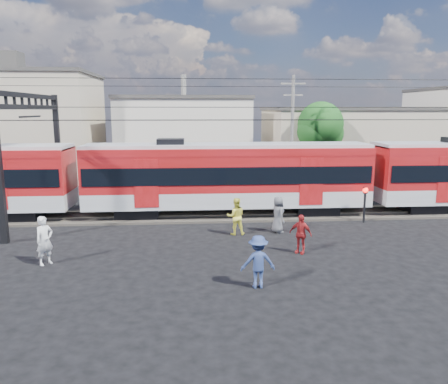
{
  "coord_description": "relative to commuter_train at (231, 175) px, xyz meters",
  "views": [
    {
      "loc": [
        -1.38,
        -16.6,
        6.07
      ],
      "look_at": [
        0.26,
        5.0,
        1.97
      ],
      "focal_mm": 35.0,
      "sensor_mm": 36.0,
      "label": 1
    }
  ],
  "objects": [
    {
      "name": "building_midwest",
      "position": [
        -2.91,
        19.0,
        1.25
      ],
      "size": [
        12.24,
        12.24,
        7.3
      ],
      "color": "beige",
      "rests_on": "ground"
    },
    {
      "name": "rail_far",
      "position": [
        -0.91,
        0.75,
        -2.22
      ],
      "size": [
        70.0,
        0.12,
        0.12
      ],
      "primitive_type": "cube",
      "color": "#59544C",
      "rests_on": "track_bed"
    },
    {
      "name": "pedestrian_d",
      "position": [
        2.33,
        -6.94,
        -1.55
      ],
      "size": [
        1.05,
        0.92,
        1.7
      ],
      "primitive_type": "imported",
      "rotation": [
        0.0,
        0.0,
        -0.63
      ],
      "color": "maroon",
      "rests_on": "ground"
    },
    {
      "name": "utility_pole_mid",
      "position": [
        5.09,
        7.0,
        2.13
      ],
      "size": [
        1.8,
        0.24,
        8.5
      ],
      "color": "slate",
      "rests_on": "ground"
    },
    {
      "name": "building_west",
      "position": [
        -17.91,
        16.0,
        2.25
      ],
      "size": [
        14.28,
        10.2,
        9.3
      ],
      "color": "tan",
      "rests_on": "ground"
    },
    {
      "name": "catenary",
      "position": [
        -9.56,
        -0.0,
        2.73
      ],
      "size": [
        70.0,
        9.3,
        7.52
      ],
      "color": "black",
      "rests_on": "ground"
    },
    {
      "name": "crossing_signal",
      "position": [
        7.07,
        -2.11,
        -1.03
      ],
      "size": [
        0.29,
        0.29,
        1.97
      ],
      "color": "black",
      "rests_on": "ground"
    },
    {
      "name": "pedestrian_c",
      "position": [
        -0.05,
        -10.45,
        -1.47
      ],
      "size": [
        1.23,
        0.74,
        1.86
      ],
      "primitive_type": "imported",
      "rotation": [
        0.0,
        0.0,
        3.18
      ],
      "color": "navy",
      "rests_on": "ground"
    },
    {
      "name": "pedestrian_b",
      "position": [
        -0.14,
        -3.9,
        -1.48
      ],
      "size": [
        0.9,
        0.7,
        1.84
      ],
      "primitive_type": "imported",
      "rotation": [
        0.0,
        0.0,
        3.14
      ],
      "color": "#E2DC46",
      "rests_on": "ground"
    },
    {
      "name": "commuter_train",
      "position": [
        0.0,
        0.0,
        0.0
      ],
      "size": [
        50.3,
        3.08,
        4.17
      ],
      "color": "black",
      "rests_on": "ground"
    },
    {
      "name": "track_bed",
      "position": [
        -0.91,
        0.0,
        -2.34
      ],
      "size": [
        70.0,
        3.4,
        0.12
      ],
      "primitive_type": "cube",
      "color": "#2D2823",
      "rests_on": "ground"
    },
    {
      "name": "building_mideast",
      "position": [
        13.09,
        16.0,
        0.75
      ],
      "size": [
        16.32,
        10.2,
        6.3
      ],
      "color": "tan",
      "rests_on": "ground"
    },
    {
      "name": "rail_near",
      "position": [
        -0.91,
        -0.75,
        -2.22
      ],
      "size": [
        70.0,
        0.12,
        0.12
      ],
      "primitive_type": "cube",
      "color": "#59544C",
      "rests_on": "track_bed"
    },
    {
      "name": "ground",
      "position": [
        -0.91,
        -8.0,
        -2.4
      ],
      "size": [
        120.0,
        120.0,
        0.0
      ],
      "primitive_type": "plane",
      "color": "black",
      "rests_on": "ground"
    },
    {
      "name": "pedestrian_a",
      "position": [
        -8.12,
        -7.53,
        -1.42
      ],
      "size": [
        0.82,
        0.85,
        1.96
      ],
      "primitive_type": "imported",
      "rotation": [
        0.0,
        0.0,
        0.86
      ],
      "color": "silver",
      "rests_on": "ground"
    },
    {
      "name": "pedestrian_e",
      "position": [
        2.0,
        -3.69,
        -1.49
      ],
      "size": [
        0.82,
        1.03,
        1.83
      ],
      "primitive_type": "imported",
      "rotation": [
        0.0,
        0.0,
        1.87
      ],
      "color": "#4C4D51",
      "rests_on": "ground"
    },
    {
      "name": "tree_near",
      "position": [
        8.27,
        10.09,
        2.26
      ],
      "size": [
        3.82,
        3.64,
        6.72
      ],
      "color": "#382619",
      "rests_on": "ground"
    }
  ]
}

